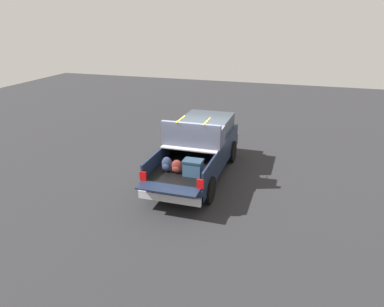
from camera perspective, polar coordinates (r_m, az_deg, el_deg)
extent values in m
plane|color=#262628|center=(12.96, 0.80, -3.62)|extent=(40.00, 40.00, 0.00)
cube|color=#162138|center=(12.71, 0.81, -1.05)|extent=(5.50, 1.92, 0.44)
cube|color=black|center=(11.56, -0.89, -2.09)|extent=(2.80, 1.80, 0.04)
cube|color=#162138|center=(11.78, -5.20, -0.52)|extent=(2.80, 0.06, 0.50)
cube|color=#162138|center=(11.24, 3.61, -1.57)|extent=(2.80, 0.06, 0.50)
cube|color=#162138|center=(12.69, 1.04, 1.20)|extent=(0.06, 1.80, 0.50)
cube|color=#162138|center=(10.14, -3.87, -5.66)|extent=(0.55, 1.80, 0.04)
cube|color=#B2B2B7|center=(12.07, 0.25, 1.48)|extent=(1.25, 1.92, 0.04)
cube|color=#162138|center=(13.77, 2.43, 2.80)|extent=(2.30, 1.92, 0.50)
cube|color=#2D3842|center=(13.52, 2.36, 4.77)|extent=(1.94, 1.76, 0.54)
cube|color=#162138|center=(15.03, 3.78, 4.13)|extent=(0.40, 1.82, 0.38)
cube|color=#B2B2B7|center=(10.42, -3.52, -6.98)|extent=(0.24, 1.92, 0.24)
cube|color=red|center=(10.60, -7.85, -3.61)|extent=(0.06, 0.20, 0.28)
cube|color=red|center=(10.03, 1.34, -4.91)|extent=(0.06, 0.20, 0.28)
cylinder|color=black|center=(14.59, -0.53, 1.10)|extent=(0.85, 0.30, 0.85)
cylinder|color=black|center=(14.18, 6.25, 0.36)|extent=(0.85, 0.30, 0.85)
cylinder|color=black|center=(11.57, -5.89, -4.61)|extent=(0.85, 0.30, 0.85)
cylinder|color=black|center=(11.05, 2.58, -5.82)|extent=(0.85, 0.30, 0.85)
cube|color=#335170|center=(10.82, 0.17, -2.39)|extent=(0.40, 0.55, 0.44)
cube|color=#23394E|center=(10.72, 0.17, -1.18)|extent=(0.44, 0.59, 0.05)
ellipsoid|color=maroon|center=(10.99, -2.39, -2.07)|extent=(0.20, 0.37, 0.42)
ellipsoid|color=maroon|center=(10.92, -2.58, -2.60)|extent=(0.09, 0.26, 0.19)
ellipsoid|color=#283351|center=(11.10, -4.02, -1.71)|extent=(0.20, 0.34, 0.48)
ellipsoid|color=#283351|center=(11.04, -4.22, -2.26)|extent=(0.09, 0.24, 0.21)
cube|color=#4C5166|center=(11.99, 0.25, 2.52)|extent=(0.80, 2.02, 0.42)
cube|color=#4C5166|center=(11.57, -0.22, 3.95)|extent=(0.16, 2.02, 0.40)
cube|color=#4C5166|center=(12.22, -3.76, 4.41)|extent=(0.56, 0.20, 0.22)
cube|color=#4C5166|center=(11.71, 4.58, 3.64)|extent=(0.56, 0.20, 0.22)
cube|color=yellow|center=(11.94, -1.83, 5.54)|extent=(0.90, 0.03, 0.02)
cube|color=yellow|center=(11.69, 2.39, 5.18)|extent=(0.90, 0.03, 0.02)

